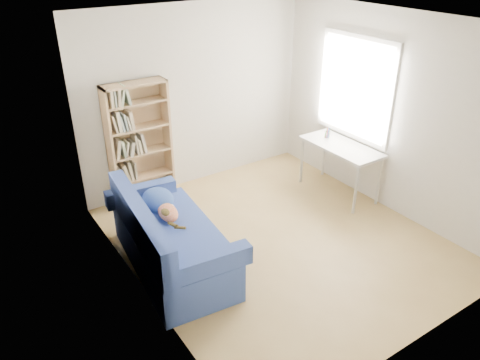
% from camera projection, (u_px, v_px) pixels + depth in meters
% --- Properties ---
extents(ground, '(4.00, 4.00, 0.00)m').
position_uv_depth(ground, '(278.00, 240.00, 5.80)').
color(ground, '#A6844B').
rests_on(ground, ground).
extents(room_shell, '(3.54, 4.04, 2.62)m').
position_uv_depth(room_shell, '(289.00, 112.00, 5.12)').
color(room_shell, silver).
rests_on(room_shell, ground).
extents(sofa, '(1.04, 1.91, 0.90)m').
position_uv_depth(sofa, '(169.00, 240.00, 5.19)').
color(sofa, navy).
rests_on(sofa, ground).
extents(bookshelf, '(0.85, 0.26, 1.70)m').
position_uv_depth(bookshelf, '(140.00, 149.00, 6.33)').
color(bookshelf, tan).
rests_on(bookshelf, ground).
extents(desk, '(0.55, 1.20, 0.75)m').
position_uv_depth(desk, '(341.00, 150.00, 6.56)').
color(desk, silver).
rests_on(desk, ground).
extents(pen_cup, '(0.08, 0.08, 0.15)m').
position_uv_depth(pen_cup, '(327.00, 134.00, 6.76)').
color(pen_cup, white).
rests_on(pen_cup, desk).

